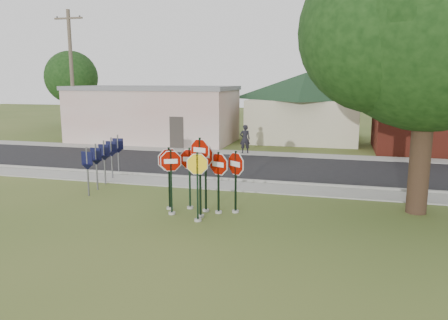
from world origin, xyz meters
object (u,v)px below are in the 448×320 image
(utility_pole_near, at_px, (72,75))
(pedestrian, at_px, (245,139))
(stop_sign_center, at_px, (200,166))
(stop_sign_yellow, at_px, (197,178))
(stop_sign_left, at_px, (171,174))
(oak_tree, at_px, (431,22))

(utility_pole_near, relative_size, pedestrian, 5.23)
(utility_pole_near, bearing_deg, stop_sign_center, -44.84)
(stop_sign_yellow, relative_size, utility_pole_near, 0.26)
(utility_pole_near, distance_m, pedestrian, 13.60)
(pedestrian, bearing_deg, stop_sign_left, 70.43)
(stop_sign_yellow, bearing_deg, oak_tree, 22.10)
(stop_sign_center, relative_size, utility_pole_near, 0.30)
(stop_sign_center, bearing_deg, oak_tree, 18.90)
(stop_sign_yellow, height_order, pedestrian, stop_sign_yellow)
(stop_sign_left, height_order, utility_pole_near, utility_pole_near)
(stop_sign_center, bearing_deg, stop_sign_left, 177.77)
(stop_sign_center, bearing_deg, stop_sign_yellow, -83.47)
(stop_sign_left, xyz_separation_m, utility_pole_near, (-13.19, 14.14, 3.50))
(stop_sign_yellow, xyz_separation_m, stop_sign_left, (-1.12, 0.48, -0.00))
(stop_sign_yellow, distance_m, pedestrian, 13.60)
(stop_sign_left, relative_size, oak_tree, 0.22)
(stop_sign_center, height_order, oak_tree, oak_tree)
(stop_sign_center, xyz_separation_m, oak_tree, (7.24, 2.48, 4.73))
(stop_sign_yellow, xyz_separation_m, pedestrian, (-1.35, 13.53, -0.49))
(stop_sign_center, distance_m, utility_pole_near, 20.36)
(stop_sign_yellow, bearing_deg, stop_sign_left, 156.74)
(stop_sign_yellow, bearing_deg, utility_pole_near, 134.38)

